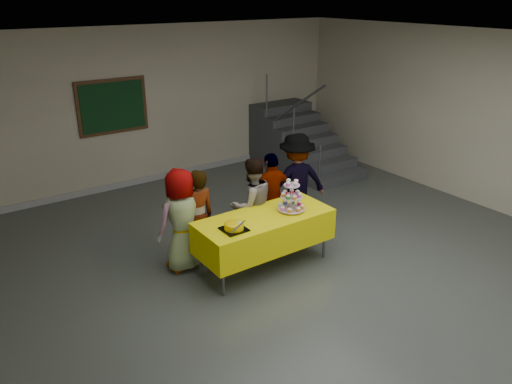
% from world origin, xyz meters
% --- Properties ---
extents(room_shell, '(10.00, 10.04, 3.02)m').
position_xyz_m(room_shell, '(0.00, 0.02, 2.13)').
color(room_shell, '#4C514C').
rests_on(room_shell, ground).
extents(bake_table, '(1.88, 0.78, 0.77)m').
position_xyz_m(bake_table, '(-0.42, 0.97, 0.56)').
color(bake_table, '#595960').
rests_on(bake_table, ground).
extents(cupcake_stand, '(0.38, 0.38, 0.44)m').
position_xyz_m(cupcake_stand, '(-0.02, 0.91, 0.94)').
color(cupcake_stand, silver).
rests_on(cupcake_stand, bake_table).
extents(bear_cake, '(0.32, 0.36, 0.12)m').
position_xyz_m(bear_cake, '(-0.98, 0.85, 0.83)').
color(bear_cake, black).
rests_on(bear_cake, bake_table).
extents(schoolchild_a, '(0.75, 0.54, 1.43)m').
position_xyz_m(schoolchild_a, '(-1.34, 1.59, 0.72)').
color(schoolchild_a, slate).
rests_on(schoolchild_a, ground).
extents(schoolchild_b, '(0.51, 0.34, 1.38)m').
position_xyz_m(schoolchild_b, '(-1.11, 1.58, 0.69)').
color(schoolchild_b, '#5C5B65').
rests_on(schoolchild_b, ground).
extents(schoolchild_c, '(0.72, 0.58, 1.41)m').
position_xyz_m(schoolchild_c, '(-0.27, 1.50, 0.70)').
color(schoolchild_c, slate).
rests_on(schoolchild_c, ground).
extents(schoolchild_d, '(0.79, 0.34, 1.35)m').
position_xyz_m(schoolchild_d, '(0.23, 1.68, 0.67)').
color(schoolchild_d, slate).
rests_on(schoolchild_d, ground).
extents(schoolchild_e, '(1.12, 0.81, 1.56)m').
position_xyz_m(schoolchild_e, '(0.72, 1.70, 0.78)').
color(schoolchild_e, '#5C5C65').
rests_on(schoolchild_e, ground).
extents(staircase, '(1.30, 2.40, 2.04)m').
position_xyz_m(staircase, '(2.70, 4.13, 0.49)').
color(staircase, '#424447').
rests_on(staircase, ground).
extents(noticeboard, '(1.30, 0.05, 1.00)m').
position_xyz_m(noticeboard, '(-0.97, 4.96, 1.60)').
color(noticeboard, '#472B16').
rests_on(noticeboard, ground).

